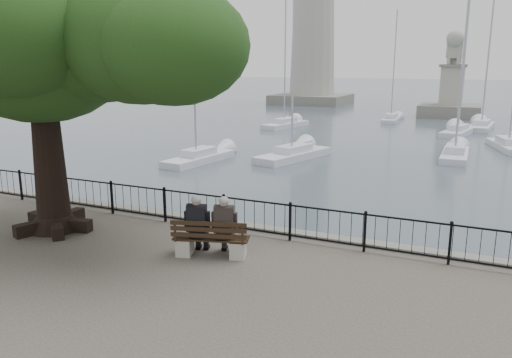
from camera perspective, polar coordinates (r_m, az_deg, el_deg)
The scene contains 16 objects.
harbor at distance 14.50m, azimuth 0.83°, elevation -7.71°, with size 260.00×260.00×1.20m.
railing at distance 13.73m, azimuth 0.00°, elevation -4.24°, with size 22.06×0.06×1.00m.
bench at distance 12.36m, azimuth -5.18°, elevation -7.34°, with size 1.94×1.07×0.98m.
person_left at distance 12.41m, azimuth -6.60°, elevation -5.46°, with size 0.60×0.84×1.56m.
person_right at distance 12.26m, azimuth -3.52°, elevation -5.62°, with size 0.60×0.84×1.56m.
tree at distance 14.36m, azimuth -21.24°, elevation 15.25°, with size 10.06×7.02×8.21m.
lighthouse at distance 75.57m, azimuth 6.63°, elevation 18.70°, with size 10.32×10.32×31.49m.
lion_monument at distance 59.55m, azimuth 21.40°, elevation 8.93°, with size 6.37×6.37×9.30m.
sailboat_a at distance 29.55m, azimuth -6.55°, elevation 2.52°, with size 2.05×5.52×10.53m.
sailboat_b at distance 30.45m, azimuth 4.30°, elevation 2.99°, with size 3.17×6.23×13.49m.
sailboat_c at distance 32.86m, azimuth 21.79°, elevation 2.72°, with size 1.52×5.35×10.17m.
sailboat_d at distance 37.88m, azimuth 26.86°, elevation 3.46°, with size 2.86×5.72×9.47m.
sailboat_e at distance 46.14m, azimuth 3.39°, elevation 6.37°, with size 2.80×6.00×12.38m.
sailboat_f at distance 44.27m, azimuth 22.09°, elevation 5.14°, with size 2.68×6.07×11.76m.
sailboat_g at distance 48.84m, azimuth 24.35°, elevation 5.59°, with size 2.27×6.29×12.00m.
sailboat_h at distance 52.39m, azimuth 15.21°, elevation 6.71°, with size 1.56×4.97×10.94m.
Camera 1 is at (5.43, -9.44, 4.61)m, focal length 35.00 mm.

